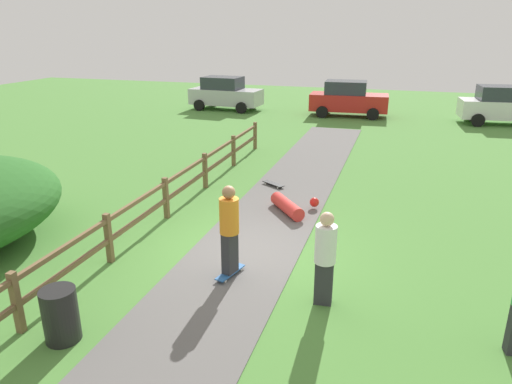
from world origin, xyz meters
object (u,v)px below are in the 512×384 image
parked_car_white (503,105)px  parked_car_silver (225,93)px  skater_riding (229,227)px  parked_car_red (348,99)px  bystander_white (325,254)px  skater_fallen (289,206)px  trash_bin (61,315)px  skateboard_loose (273,184)px

parked_car_white → parked_car_silver: bearing=180.0°
skater_riding → parked_car_red: (0.00, 18.74, -0.13)m
parked_car_silver → parked_car_red: (7.24, -0.01, 0.00)m
bystander_white → parked_car_white: parked_car_white is taller
skater_fallen → parked_car_silver: (-7.56, 15.05, 0.76)m
trash_bin → parked_car_white: (9.64, 21.44, 0.51)m
bystander_white → parked_car_silver: size_ratio=0.41×
trash_bin → parked_car_silver: 22.12m
trash_bin → skater_fallen: 6.76m
skater_fallen → parked_car_red: size_ratio=0.32×
skater_riding → skateboard_loose: 5.83m
trash_bin → parked_car_white: 23.51m
bystander_white → parked_car_silver: 21.24m
bystander_white → parked_car_red: (-1.94, 19.15, -0.02)m
skater_fallen → parked_car_red: (-0.33, 15.04, 0.76)m
skater_fallen → parked_car_silver: 16.86m
skater_fallen → skateboard_loose: 2.25m
skateboard_loose → parked_car_silver: size_ratio=0.18×
skater_riding → skater_fallen: 3.82m
skater_fallen → bystander_white: bystander_white is taller
skater_riding → bystander_white: bearing=-11.9°
parked_car_white → parked_car_silver: 15.02m
skater_fallen → skateboard_loose: (-1.00, 2.01, -0.11)m
trash_bin → parked_car_red: (1.86, 21.44, 0.51)m
skateboard_loose → parked_car_red: 13.08m
skater_riding → parked_car_silver: (-7.23, 18.75, -0.13)m
skateboard_loose → bystander_white: 6.71m
skater_fallen → skateboard_loose: bearing=116.5°
skater_fallen → parked_car_white: parked_car_white is taller
parked_car_silver → skater_fallen: bearing=-63.3°
parked_car_white → parked_car_silver: size_ratio=1.01×
skateboard_loose → parked_car_red: parked_car_red is taller
skater_riding → parked_car_red: 18.74m
trash_bin → bystander_white: 4.47m
parked_car_white → parked_car_red: bearing=180.0°
trash_bin → parked_car_red: size_ratio=0.21×
skateboard_loose → parked_car_silver: bearing=116.7°
parked_car_red → skater_fallen: bearing=-88.7°
skateboard_loose → parked_car_red: (0.67, 13.04, 0.87)m
skateboard_loose → parked_car_silver: parked_car_silver is taller
parked_car_white → parked_car_silver: (-15.02, 0.01, 0.00)m
skater_riding → parked_car_white: size_ratio=0.44×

